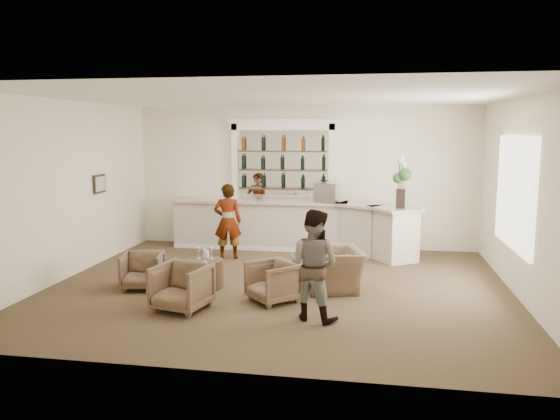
% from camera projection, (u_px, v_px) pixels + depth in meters
% --- Properties ---
extents(ground, '(8.00, 8.00, 0.00)m').
position_uv_depth(ground, '(279.00, 287.00, 9.64)').
color(ground, brown).
rests_on(ground, ground).
extents(room_shell, '(8.04, 7.02, 3.32)m').
position_uv_depth(room_shell, '(294.00, 153.00, 9.97)').
color(room_shell, '#F5ECCB').
rests_on(room_shell, ground).
extents(bar_counter, '(5.72, 1.80, 1.14)m').
position_uv_depth(bar_counter, '(294.00, 226.00, 12.51)').
color(bar_counter, beige).
rests_on(bar_counter, ground).
extents(back_bar_alcove, '(2.64, 0.25, 3.00)m').
position_uv_depth(back_bar_alcove, '(283.00, 161.00, 12.76)').
color(back_bar_alcove, white).
rests_on(back_bar_alcove, ground).
extents(cocktail_table, '(0.64, 0.64, 0.50)m').
position_uv_depth(cocktail_table, '(205.00, 273.00, 9.57)').
color(cocktail_table, '#4B3820').
rests_on(cocktail_table, ground).
extents(sommelier, '(0.66, 0.50, 1.63)m').
position_uv_depth(sommelier, '(228.00, 221.00, 11.68)').
color(sommelier, gray).
rests_on(sommelier, ground).
extents(guest, '(0.95, 0.85, 1.62)m').
position_uv_depth(guest, '(313.00, 265.00, 7.88)').
color(guest, gray).
rests_on(guest, ground).
extents(armchair_left, '(0.81, 0.83, 0.64)m').
position_uv_depth(armchair_left, '(142.00, 271.00, 9.50)').
color(armchair_left, brown).
rests_on(armchair_left, ground).
extents(armchair_center, '(0.92, 0.93, 0.72)m').
position_uv_depth(armchair_center, '(181.00, 287.00, 8.36)').
color(armchair_center, brown).
rests_on(armchair_center, ground).
extents(armchair_right, '(1.00, 1.00, 0.65)m').
position_uv_depth(armchair_right, '(273.00, 282.00, 8.77)').
color(armchair_right, brown).
rests_on(armchair_right, ground).
extents(armchair_far, '(1.21, 1.30, 0.71)m').
position_uv_depth(armchair_far, '(333.00, 269.00, 9.49)').
color(armchair_far, brown).
rests_on(armchair_far, ground).
extents(espresso_machine, '(0.57, 0.50, 0.44)m').
position_uv_depth(espresso_machine, '(327.00, 193.00, 12.22)').
color(espresso_machine, '#B8B7BC').
rests_on(espresso_machine, bar_counter).
extents(flower_vase, '(0.28, 0.28, 1.06)m').
position_uv_depth(flower_vase, '(401.00, 179.00, 11.23)').
color(flower_vase, black).
rests_on(flower_vase, bar_counter).
extents(wine_glass_bar_left, '(0.07, 0.07, 0.21)m').
position_uv_depth(wine_glass_bar_left, '(321.00, 197.00, 12.36)').
color(wine_glass_bar_left, white).
rests_on(wine_glass_bar_left, bar_counter).
extents(wine_glass_bar_right, '(0.07, 0.07, 0.21)m').
position_uv_depth(wine_glass_bar_right, '(303.00, 197.00, 12.44)').
color(wine_glass_bar_right, white).
rests_on(wine_glass_bar_right, bar_counter).
extents(wine_glass_tbl_a, '(0.07, 0.07, 0.21)m').
position_uv_depth(wine_glass_tbl_a, '(199.00, 253.00, 9.57)').
color(wine_glass_tbl_a, white).
rests_on(wine_glass_tbl_a, cocktail_table).
extents(wine_glass_tbl_b, '(0.07, 0.07, 0.21)m').
position_uv_depth(wine_glass_tbl_b, '(212.00, 253.00, 9.58)').
color(wine_glass_tbl_b, white).
rests_on(wine_glass_tbl_b, cocktail_table).
extents(wine_glass_tbl_c, '(0.07, 0.07, 0.21)m').
position_uv_depth(wine_glass_tbl_c, '(205.00, 255.00, 9.39)').
color(wine_glass_tbl_c, white).
rests_on(wine_glass_tbl_c, cocktail_table).
extents(napkin_holder, '(0.08, 0.08, 0.12)m').
position_uv_depth(napkin_holder, '(206.00, 254.00, 9.67)').
color(napkin_holder, white).
rests_on(napkin_holder, cocktail_table).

